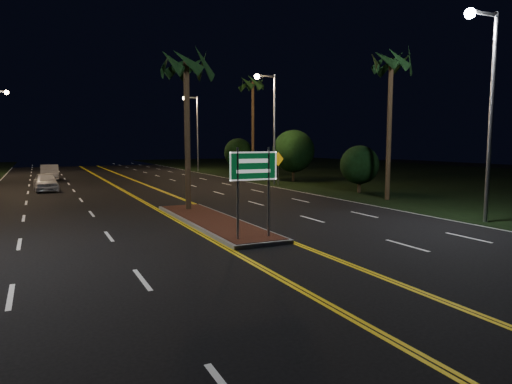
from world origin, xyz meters
TOP-DOWN VIEW (x-y plane):
  - ground at (0.00, 0.00)m, footprint 120.00×120.00m
  - grass_right at (30.00, 25.00)m, footprint 40.00×110.00m
  - median_island at (0.00, 7.00)m, footprint 2.25×10.25m
  - highway_sign at (0.00, 2.80)m, footprint 1.80×0.08m
  - streetlight_right_near at (10.61, 2.00)m, footprint 1.91×0.44m
  - streetlight_right_mid at (10.61, 22.00)m, footprint 1.91×0.44m
  - streetlight_right_far at (10.61, 42.00)m, footprint 1.91×0.44m
  - palm_median at (0.00, 10.50)m, footprint 2.40×2.40m
  - palm_right_near at (12.50, 10.00)m, footprint 2.40×2.40m
  - palm_right_far at (12.80, 30.00)m, footprint 2.40×2.40m
  - shrub_near at (13.50, 14.00)m, footprint 2.70×2.70m
  - shrub_mid at (14.00, 24.00)m, footprint 3.78×3.78m
  - shrub_far at (13.80, 36.00)m, footprint 3.24×3.24m
  - car_near at (-6.33, 24.67)m, footprint 2.21×4.74m
  - car_far at (-5.82, 34.64)m, footprint 2.28×5.09m
  - warning_sign at (11.02, 21.35)m, footprint 1.11×0.30m

SIDE VIEW (x-z plane):
  - ground at x=0.00m, z-range 0.00..0.00m
  - grass_right at x=30.00m, z-range 0.00..0.01m
  - median_island at x=0.00m, z-range 0.00..0.17m
  - car_near at x=-6.33m, z-range 0.00..1.55m
  - car_far at x=-5.82m, z-range 0.00..1.68m
  - warning_sign at x=11.02m, z-range 0.43..3.14m
  - shrub_near at x=13.50m, z-range 0.30..3.60m
  - shrub_far at x=13.80m, z-range 0.36..4.32m
  - highway_sign at x=0.00m, z-range 0.80..4.00m
  - shrub_mid at x=14.00m, z-range 0.42..5.04m
  - streetlight_right_near at x=10.61m, z-range 1.16..10.16m
  - streetlight_right_mid at x=10.61m, z-range 1.16..10.16m
  - streetlight_right_far at x=10.61m, z-range 1.16..10.16m
  - palm_median at x=0.00m, z-range 3.13..11.43m
  - palm_right_near at x=12.50m, z-range 3.56..12.86m
  - palm_right_far at x=12.80m, z-range 3.99..14.29m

